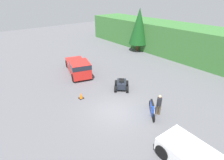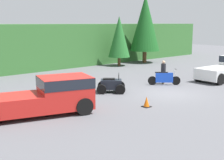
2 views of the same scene
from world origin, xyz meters
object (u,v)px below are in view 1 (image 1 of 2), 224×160
(dirt_bike, at_px, (152,109))
(traffic_cone, at_px, (81,96))
(pickup_truck_red, at_px, (78,67))
(rider_person, at_px, (159,104))
(quad_atv, at_px, (122,85))

(dirt_bike, relative_size, traffic_cone, 3.21)
(pickup_truck_red, distance_m, traffic_cone, 5.12)
(dirt_bike, bearing_deg, rider_person, 90.38)
(dirt_bike, xyz_separation_m, quad_atv, (-4.33, 0.78, -0.01))
(rider_person, distance_m, traffic_cone, 6.58)
(pickup_truck_red, height_order, traffic_cone, pickup_truck_red)
(traffic_cone, bearing_deg, dirt_bike, 30.04)
(pickup_truck_red, relative_size, quad_atv, 2.60)
(quad_atv, relative_size, traffic_cone, 3.99)
(dirt_bike, distance_m, quad_atv, 4.40)
(traffic_cone, bearing_deg, rider_person, 31.27)
(quad_atv, bearing_deg, pickup_truck_red, -121.72)
(pickup_truck_red, distance_m, quad_atv, 5.70)
(dirt_bike, distance_m, rider_person, 0.63)
(quad_atv, bearing_deg, rider_person, 37.35)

